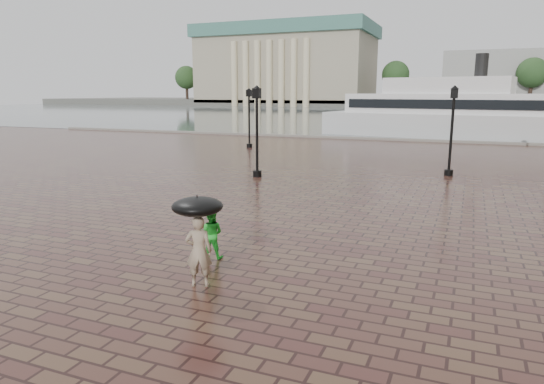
{
  "coord_description": "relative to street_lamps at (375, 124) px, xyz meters",
  "views": [
    {
      "loc": [
        3.9,
        -12.21,
        4.17
      ],
      "look_at": [
        -1.22,
        0.3,
        1.4
      ],
      "focal_mm": 32.0,
      "sensor_mm": 36.0,
      "label": 1
    }
  ],
  "objects": [
    {
      "name": "ground",
      "position": [
        1.5,
        -17.5,
        -2.33
      ],
      "size": [
        300.0,
        300.0,
        0.0
      ],
      "primitive_type": "plane",
      "color": "#3B1E1A",
      "rests_on": "ground"
    },
    {
      "name": "harbour_water",
      "position": [
        1.5,
        74.5,
        -2.33
      ],
      "size": [
        240.0,
        240.0,
        0.0
      ],
      "primitive_type": "plane",
      "color": "#4A575A",
      "rests_on": "ground"
    },
    {
      "name": "quay_edge",
      "position": [
        1.5,
        14.5,
        -2.33
      ],
      "size": [
        80.0,
        0.6,
        0.3
      ],
      "primitive_type": "cube",
      "color": "slate",
      "rests_on": "ground"
    },
    {
      "name": "far_shore",
      "position": [
        1.5,
        142.5,
        -1.33
      ],
      "size": [
        300.0,
        60.0,
        2.0
      ],
      "primitive_type": "cube",
      "color": "#4C4C47",
      "rests_on": "ground"
    },
    {
      "name": "museum",
      "position": [
        -53.5,
        127.11,
        11.58
      ],
      "size": [
        57.0,
        32.5,
        26.0
      ],
      "color": "gray",
      "rests_on": "ground"
    },
    {
      "name": "far_trees",
      "position": [
        1.5,
        120.5,
        7.09
      ],
      "size": [
        188.0,
        8.0,
        13.5
      ],
      "color": "#2D2119",
      "rests_on": "ground"
    },
    {
      "name": "street_lamps",
      "position": [
        0.0,
        0.0,
        0.0
      ],
      "size": [
        21.44,
        14.44,
        4.4
      ],
      "color": "black",
      "rests_on": "ground"
    },
    {
      "name": "adult_pedestrian",
      "position": [
        0.12,
        -21.01,
        -1.53
      ],
      "size": [
        0.68,
        0.58,
        1.59
      ],
      "primitive_type": "imported",
      "rotation": [
        0.0,
        0.0,
        3.55
      ],
      "color": "gray",
      "rests_on": "ground"
    },
    {
      "name": "child_pedestrian",
      "position": [
        -0.55,
        -19.27,
        -1.69
      ],
      "size": [
        0.7,
        0.59,
        1.27
      ],
      "primitive_type": "imported",
      "rotation": [
        0.0,
        0.0,
        3.34
      ],
      "color": "green",
      "rests_on": "ground"
    },
    {
      "name": "ferry_near",
      "position": [
        3.11,
        19.5,
        -0.03
      ],
      "size": [
        23.9,
        9.49,
        7.64
      ],
      "rotation": [
        0.0,
        0.0,
        -0.17
      ],
      "color": "silver",
      "rests_on": "ground"
    },
    {
      "name": "umbrella",
      "position": [
        0.12,
        -21.01,
        -0.53
      ],
      "size": [
        1.1,
        1.1,
        1.11
      ],
      "color": "black",
      "rests_on": "ground"
    }
  ]
}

